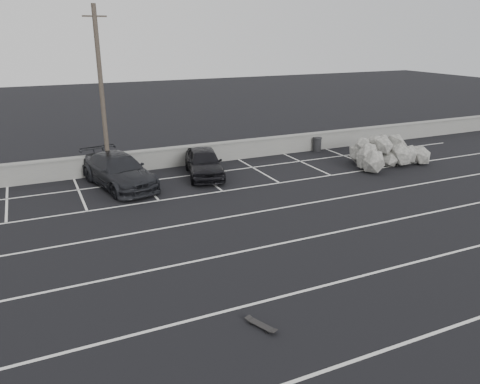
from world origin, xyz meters
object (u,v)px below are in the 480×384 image
utility_pole (102,95)px  trash_bin (317,144)px  car_right (119,171)px  skateboard (261,325)px  riprap_pile (384,156)px  car_left (204,162)px

utility_pole → trash_bin: size_ratio=9.66×
car_right → skateboard: bearing=-98.7°
utility_pole → riprap_pile: bearing=-15.5°
trash_bin → riprap_pile: size_ratio=0.17×
riprap_pile → skateboard: size_ratio=6.38×
riprap_pile → trash_bin: bearing=109.0°
utility_pole → riprap_pile: utility_pole is taller
car_left → skateboard: bearing=-91.5°
skateboard → riprap_pile: bearing=15.8°
riprap_pile → car_right: bearing=169.9°
car_right → skateboard: size_ratio=6.70×
car_left → riprap_pile: car_left is taller
car_right → trash_bin: 12.46m
utility_pole → car_left: bearing=-19.4°
trash_bin → car_right: bearing=-171.5°
car_left → trash_bin: bearing=26.6°
car_right → utility_pole: bearing=85.8°
car_left → trash_bin: size_ratio=4.95×
car_left → riprap_pile: 9.84m
riprap_pile → skateboard: (-12.83, -10.34, -0.45)m
utility_pole → skateboard: (1.18, -14.22, -4.05)m
car_right → riprap_pile: car_right is taller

